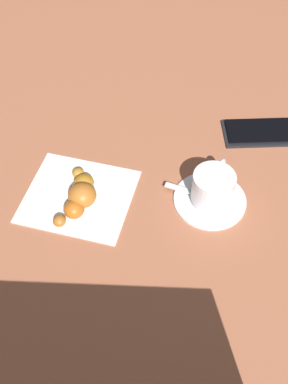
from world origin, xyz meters
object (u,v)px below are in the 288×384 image
Objects in this scene: espresso_cup at (213,186)px; saucer at (210,199)px; teaspoon at (212,197)px; sugar_packet at (213,185)px; napkin at (79,196)px; cell_phone at (263,132)px; croissant at (80,195)px.

saucer is at bearing -147.22° from espresso_cup.
espresso_cup is 0.02m from teaspoon.
espresso_cup is 1.53× the size of sugar_packet.
teaspoon is 1.98× the size of sugar_packet.
saucer is 0.03m from sugar_packet.
teaspoon is 0.03m from sugar_packet.
napkin is (-0.22, -0.01, -0.00)m from saucer.
saucer is 1.30× the size of espresso_cup.
saucer is at bearing -121.12° from cell_phone.
espresso_cup is 0.22m from croissant.
saucer is 1.01× the size of teaspoon.
saucer and cell_phone have the same top height.
croissant is at bearing -175.06° from espresso_cup.
teaspoon reaches higher than napkin.
cell_phone is at bearing -110.33° from sugar_packet.
espresso_cup is 0.53× the size of napkin.
espresso_cup is at bearing 32.78° from saucer.
croissant is (-0.21, -0.02, 0.01)m from saucer.
napkin is at bearing 114.43° from croissant.
espresso_cup is at bearing 1.73° from napkin.
espresso_cup is 0.22m from napkin.
saucer is 0.20m from cell_phone.
teaspoon is 0.22m from croissant.
espresso_cup is at bearing 4.94° from croissant.
teaspoon is 0.91× the size of croissant.
teaspoon reaches higher than cell_phone.
croissant is (-0.22, -0.02, 0.01)m from teaspoon.
napkin is 0.02m from croissant.
teaspoon is at bearing -43.89° from saucer.
cell_phone is (0.31, 0.18, -0.01)m from croissant.
espresso_cup reaches higher than napkin.
espresso_cup is at bearing 92.37° from teaspoon.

